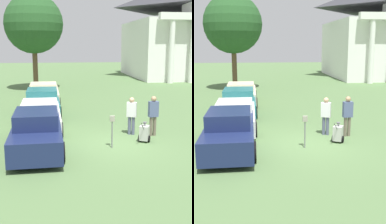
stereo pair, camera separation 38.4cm
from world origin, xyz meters
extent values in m
plane|color=#517042|center=(0.00, 0.00, 0.00)|extent=(120.00, 120.00, 0.00)
cube|color=#19234C|center=(-2.97, -0.12, 0.60)|extent=(1.87, 4.95, 0.80)
cube|color=#19234C|center=(-2.96, -0.32, 1.28)|extent=(1.61, 2.09, 0.56)
cylinder|color=black|center=(-3.87, 1.39, 0.36)|extent=(0.19, 0.72, 0.72)
cylinder|color=black|center=(-2.12, 1.42, 0.36)|extent=(0.19, 0.72, 0.72)
cylinder|color=black|center=(-3.82, -1.66, 0.36)|extent=(0.19, 0.72, 0.72)
cylinder|color=black|center=(-2.07, -1.63, 0.36)|extent=(0.19, 0.72, 0.72)
cube|color=silver|center=(-2.97, 2.91, 0.54)|extent=(1.95, 4.98, 0.72)
cube|color=silver|center=(-2.96, 2.71, 1.13)|extent=(1.68, 2.11, 0.47)
cylinder|color=black|center=(-3.91, 4.43, 0.33)|extent=(0.19, 0.66, 0.66)
cylinder|color=black|center=(-2.08, 4.46, 0.33)|extent=(0.19, 0.66, 0.66)
cylinder|color=black|center=(-3.86, 1.36, 0.33)|extent=(0.19, 0.66, 0.66)
cylinder|color=black|center=(-2.03, 1.39, 0.33)|extent=(0.19, 0.66, 0.66)
cube|color=#23666B|center=(-2.97, 6.38, 0.54)|extent=(2.00, 5.02, 0.71)
cube|color=#23666B|center=(-2.96, 6.18, 1.18)|extent=(1.72, 2.12, 0.57)
cylinder|color=black|center=(-3.93, 7.91, 0.33)|extent=(0.19, 0.67, 0.67)
cylinder|color=black|center=(-2.05, 7.94, 0.33)|extent=(0.19, 0.67, 0.67)
cylinder|color=black|center=(-3.88, 4.82, 0.33)|extent=(0.19, 0.67, 0.67)
cylinder|color=black|center=(-2.00, 4.85, 0.33)|extent=(0.19, 0.67, 0.67)
cube|color=beige|center=(-2.97, 9.27, 0.59)|extent=(2.03, 5.06, 0.81)
cube|color=beige|center=(-2.96, 9.07, 1.23)|extent=(1.75, 2.14, 0.46)
cylinder|color=black|center=(-3.95, 10.82, 0.35)|extent=(0.19, 0.69, 0.69)
cylinder|color=black|center=(-2.04, 10.85, 0.35)|extent=(0.19, 0.69, 0.69)
cylinder|color=black|center=(-3.90, 7.70, 0.35)|extent=(0.19, 0.69, 0.69)
cylinder|color=black|center=(-1.99, 7.73, 0.35)|extent=(0.19, 0.69, 0.69)
cylinder|color=slate|center=(-0.09, -0.35, 0.53)|extent=(0.05, 0.05, 1.06)
cube|color=gray|center=(-0.09, -0.35, 1.17)|extent=(0.18, 0.09, 0.22)
cylinder|color=#515670|center=(1.19, 1.32, 0.41)|extent=(0.14, 0.14, 0.82)
cylinder|color=#515670|center=(1.03, 1.39, 0.41)|extent=(0.14, 0.14, 0.82)
cube|color=silver|center=(1.11, 1.36, 1.15)|extent=(0.47, 0.37, 0.65)
sphere|color=tan|center=(1.11, 1.36, 1.58)|extent=(0.22, 0.22, 0.22)
cylinder|color=#665B4C|center=(2.09, 1.06, 0.43)|extent=(0.14, 0.14, 0.86)
cylinder|color=#665B4C|center=(1.92, 1.05, 0.43)|extent=(0.14, 0.14, 0.86)
cube|color=#4C597F|center=(2.01, 1.06, 1.20)|extent=(0.44, 0.25, 0.68)
sphere|color=tan|center=(2.01, 1.06, 1.66)|extent=(0.23, 0.23, 0.23)
cube|color=#B2B2AD|center=(1.39, 0.23, 0.38)|extent=(0.52, 0.56, 0.60)
cone|color=#59595B|center=(1.39, 0.23, 0.76)|extent=(0.18, 0.18, 0.16)
cylinder|color=#4C4C4C|center=(1.17, -0.19, 0.78)|extent=(0.30, 0.54, 0.43)
cylinder|color=black|center=(1.20, 0.33, 0.14)|extent=(0.17, 0.27, 0.28)
cylinder|color=black|center=(1.57, 0.13, 0.14)|extent=(0.17, 0.27, 0.28)
cube|color=white|center=(13.28, 26.74, 3.39)|extent=(11.43, 13.21, 6.78)
cylinder|color=white|center=(9.85, 19.53, 3.22)|extent=(0.56, 0.56, 6.44)
cylinder|color=white|center=(12.13, 19.53, 3.22)|extent=(0.56, 0.56, 6.44)
cylinder|color=brown|center=(-3.87, 16.63, 1.78)|extent=(0.44, 0.44, 3.56)
sphere|color=#234C23|center=(-3.87, 16.63, 5.74)|extent=(5.12, 5.12, 5.12)
camera|label=1|loc=(-2.28, -11.82, 3.96)|focal=50.00mm
camera|label=2|loc=(-1.90, -11.87, 3.96)|focal=50.00mm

